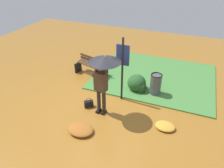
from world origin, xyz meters
TOP-DOWN VIEW (x-y plane):
  - ground_plane at (0.00, 0.00)m, footprint 18.00×18.00m
  - grass_verge at (1.10, 2.85)m, footprint 4.80×4.00m
  - person_with_umbrella at (0.07, -0.14)m, footprint 0.96×0.96m
  - info_sign_post at (0.34, 0.81)m, footprint 0.44×0.07m
  - handbag at (-0.52, -0.07)m, footprint 0.32×0.30m
  - park_bench at (-1.48, 2.06)m, footprint 1.44×0.74m
  - trash_bin at (1.39, 1.54)m, footprint 0.42×0.42m
  - shrub_cluster at (0.71, 1.55)m, footprint 0.77×0.70m
  - leaf_pile_near_person at (2.08, -0.14)m, footprint 0.61×0.49m
  - leaf_pile_by_bench at (-0.19, -1.23)m, footprint 0.77×0.61m

SIDE VIEW (x-z plane):
  - ground_plane at x=0.00m, z-range 0.00..0.00m
  - grass_verge at x=1.10m, z-range 0.00..0.05m
  - leaf_pile_near_person at x=2.08m, z-range 0.00..0.13m
  - leaf_pile_by_bench at x=-0.19m, z-range 0.00..0.17m
  - handbag at x=-0.52m, z-range -0.06..0.31m
  - shrub_cluster at x=0.71m, z-range -0.02..0.61m
  - park_bench at x=-1.48m, z-range 0.03..0.78m
  - trash_bin at x=1.39m, z-range 0.00..0.84m
  - info_sign_post at x=0.34m, z-range 0.29..2.59m
  - person_with_umbrella at x=0.07m, z-range 0.53..2.57m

